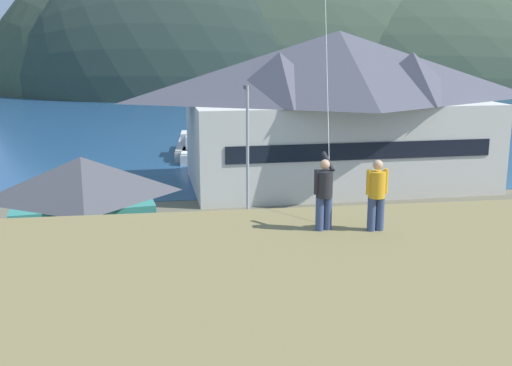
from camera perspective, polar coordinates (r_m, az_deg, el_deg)
name	(u,v)px	position (r m, az deg, el deg)	size (l,w,h in m)	color
ground_plane	(321,315)	(24.16, 5.99, -12.00)	(600.00, 600.00, 0.00)	#66604C
parking_lot_pad	(295,267)	(28.64, 3.58, -7.75)	(40.00, 20.00, 0.10)	slate
bay_water	(212,120)	(82.04, -4.11, 5.86)	(360.00, 84.00, 0.03)	navy
far_hill_east_peak	(205,89)	(134.00, -4.71, 8.61)	(81.60, 60.14, 63.80)	#2D3D33
far_hill_center_saddle	(254,88)	(137.60, -0.20, 8.77)	(113.20, 62.69, 70.92)	#3D4C38
far_hill_far_shoulder	(424,86)	(149.70, 15.29, 8.66)	(108.77, 70.50, 54.97)	#3D4C38
harbor_lodge	(338,104)	(44.37, 7.59, 7.25)	(22.41, 12.67, 10.87)	beige
storage_shed_near_lot	(84,210)	(29.30, -15.63, -2.38)	(7.23, 6.59, 5.11)	#338475
storage_shed_waterside	(265,157)	(42.06, 0.84, 2.39)	(6.00, 6.05, 4.68)	#474C56
wharf_dock	(233,150)	(56.93, -2.15, 3.05)	(3.20, 13.50, 0.70)	#70604C
moored_boat_wharfside	(196,151)	(54.71, -5.57, 2.99)	(2.93, 7.21, 2.16)	silver
moored_boat_outer_mooring	(278,153)	(53.40, 2.00, 2.79)	(2.83, 7.27, 2.16)	navy
moored_boat_inner_slip	(192,147)	(56.75, -5.92, 3.34)	(3.31, 8.58, 2.16)	#A8A399
parked_car_mid_row_near	(260,283)	(24.15, 0.35, -9.18)	(4.34, 2.33, 1.82)	#236633
parked_car_front_row_end	(372,228)	(31.46, 10.71, -4.08)	(4.23, 2.11, 1.82)	#236633
parking_light_pole	(247,150)	(32.51, -0.80, 3.05)	(0.24, 0.78, 7.84)	#ADADB2
person_kite_flyer	(324,192)	(14.88, 6.31, -0.81)	(0.52, 0.70, 1.86)	#384770
person_companion	(377,193)	(15.03, 11.08, -0.90)	(0.55, 0.40, 1.74)	#384770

